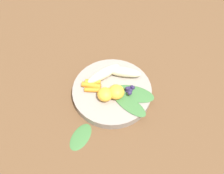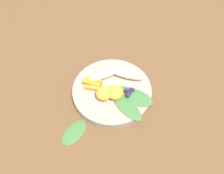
{
  "view_description": "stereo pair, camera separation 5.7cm",
  "coord_description": "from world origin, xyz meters",
  "px_view_note": "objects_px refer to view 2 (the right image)",
  "views": [
    {
      "loc": [
        0.06,
        0.4,
        0.61
      ],
      "look_at": [
        0.0,
        0.0,
        0.04
      ],
      "focal_mm": 35.1,
      "sensor_mm": 36.0,
      "label": 1
    },
    {
      "loc": [
        0.01,
        0.4,
        0.61
      ],
      "look_at": [
        0.0,
        0.0,
        0.04
      ],
      "focal_mm": 35.1,
      "sensor_mm": 36.0,
      "label": 2
    }
  ],
  "objects_px": {
    "banana_peeled_left": "(106,73)",
    "banana_peeled_right": "(125,73)",
    "orange_segment_near": "(115,92)",
    "kale_leaf_stray": "(74,132)",
    "bowl": "(112,91)"
  },
  "relations": [
    {
      "from": "banana_peeled_left",
      "to": "banana_peeled_right",
      "type": "bearing_deg",
      "value": 151.36
    },
    {
      "from": "bowl",
      "to": "banana_peeled_right",
      "type": "height_order",
      "value": "banana_peeled_right"
    },
    {
      "from": "banana_peeled_left",
      "to": "orange_segment_near",
      "type": "relative_size",
      "value": 2.43
    },
    {
      "from": "banana_peeled_left",
      "to": "kale_leaf_stray",
      "type": "height_order",
      "value": "banana_peeled_left"
    },
    {
      "from": "banana_peeled_left",
      "to": "kale_leaf_stray",
      "type": "bearing_deg",
      "value": 36.47
    },
    {
      "from": "bowl",
      "to": "banana_peeled_right",
      "type": "relative_size",
      "value": 2.07
    },
    {
      "from": "banana_peeled_left",
      "to": "banana_peeled_right",
      "type": "relative_size",
      "value": 1.0
    },
    {
      "from": "bowl",
      "to": "orange_segment_near",
      "type": "xyz_separation_m",
      "value": [
        -0.01,
        0.03,
        0.03
      ]
    },
    {
      "from": "kale_leaf_stray",
      "to": "bowl",
      "type": "bearing_deg",
      "value": 175.94
    },
    {
      "from": "banana_peeled_left",
      "to": "banana_peeled_right",
      "type": "xyz_separation_m",
      "value": [
        -0.06,
        0.0,
        0.0
      ]
    },
    {
      "from": "bowl",
      "to": "kale_leaf_stray",
      "type": "relative_size",
      "value": 2.84
    },
    {
      "from": "orange_segment_near",
      "to": "bowl",
      "type": "bearing_deg",
      "value": -71.43
    },
    {
      "from": "banana_peeled_right",
      "to": "kale_leaf_stray",
      "type": "relative_size",
      "value": 1.37
    },
    {
      "from": "bowl",
      "to": "kale_leaf_stray",
      "type": "height_order",
      "value": "bowl"
    },
    {
      "from": "banana_peeled_right",
      "to": "orange_segment_near",
      "type": "xyz_separation_m",
      "value": [
        0.03,
        0.08,
        0.0
      ]
    }
  ]
}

